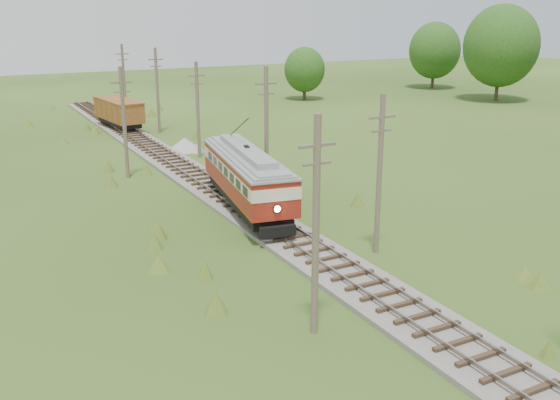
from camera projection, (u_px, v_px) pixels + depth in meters
railbed_main at (210, 186)px, 45.94m from camera, size 3.60×96.00×0.57m
streetcar at (247, 174)px, 39.65m from camera, size 4.96×12.74×5.76m
gondola at (119, 111)px, 67.78m from camera, size 3.70×8.67×2.79m
gravel_pile at (186, 145)px, 58.25m from camera, size 3.33×3.53×1.21m
utility_pole_r_2 at (379, 174)px, 32.65m from camera, size 1.60×0.30×8.60m
utility_pole_r_3 at (266, 130)px, 43.53m from camera, size 1.60×0.30×9.00m
utility_pole_r_4 at (198, 109)px, 54.52m from camera, size 1.60×0.30×8.40m
utility_pole_r_5 at (157, 90)px, 65.61m from camera, size 1.60×0.30×8.90m
utility_pole_r_6 at (124, 79)px, 76.54m from camera, size 1.60×0.30×8.70m
utility_pole_l_a at (316, 226)px, 24.16m from camera, size 1.60×0.30×9.00m
utility_pole_l_b at (124, 122)px, 47.76m from camera, size 1.60×0.30×8.60m
tree_right_4 at (501, 46)px, 88.16m from camera, size 10.50×10.50×13.53m
tree_right_5 at (435, 50)px, 103.03m from camera, size 8.40×8.40×10.82m
tree_mid_b at (305, 70)px, 90.26m from camera, size 5.88×5.88×7.57m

